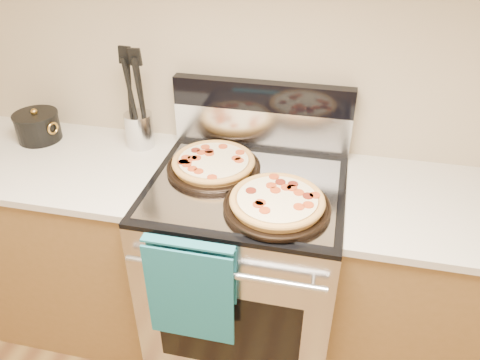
% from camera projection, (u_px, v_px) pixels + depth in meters
% --- Properties ---
extents(wall_back, '(4.00, 0.00, 4.00)m').
position_uv_depth(wall_back, '(265.00, 47.00, 1.87)').
color(wall_back, tan).
rests_on(wall_back, ground).
extents(range_body, '(0.76, 0.68, 0.90)m').
position_uv_depth(range_body, '(246.00, 272.00, 2.08)').
color(range_body, '#B7B7BC').
rests_on(range_body, ground).
extents(oven_window, '(0.56, 0.01, 0.40)m').
position_uv_depth(oven_window, '(228.00, 332.00, 1.80)').
color(oven_window, black).
rests_on(oven_window, range_body).
extents(cooktop, '(0.76, 0.68, 0.02)m').
position_uv_depth(cooktop, '(247.00, 186.00, 1.82)').
color(cooktop, black).
rests_on(cooktop, range_body).
extents(backsplash_lower, '(0.76, 0.06, 0.18)m').
position_uv_depth(backsplash_lower, '(261.00, 128.00, 2.02)').
color(backsplash_lower, silver).
rests_on(backsplash_lower, cooktop).
extents(backsplash_upper, '(0.76, 0.06, 0.12)m').
position_uv_depth(backsplash_upper, '(262.00, 96.00, 1.94)').
color(backsplash_upper, black).
rests_on(backsplash_upper, backsplash_lower).
extents(oven_handle, '(0.70, 0.03, 0.03)m').
position_uv_depth(oven_handle, '(223.00, 274.00, 1.58)').
color(oven_handle, silver).
rests_on(oven_handle, range_body).
extents(dish_towel, '(0.32, 0.05, 0.42)m').
position_uv_depth(dish_towel, '(191.00, 289.00, 1.65)').
color(dish_towel, '#187974').
rests_on(dish_towel, oven_handle).
extents(foil_sheet, '(0.70, 0.55, 0.01)m').
position_uv_depth(foil_sheet, '(245.00, 188.00, 1.79)').
color(foil_sheet, gray).
rests_on(foil_sheet, cooktop).
extents(cabinet_left, '(1.00, 0.62, 0.88)m').
position_uv_depth(cabinet_left, '(70.00, 241.00, 2.27)').
color(cabinet_left, brown).
rests_on(cabinet_left, ground).
extents(countertop_left, '(1.02, 0.64, 0.03)m').
position_uv_depth(countertop_left, '(49.00, 161.00, 2.02)').
color(countertop_left, beige).
rests_on(countertop_left, cabinet_left).
extents(cabinet_right, '(1.00, 0.62, 0.88)m').
position_uv_depth(cabinet_right, '(454.00, 302.00, 1.94)').
color(cabinet_right, brown).
rests_on(cabinet_right, ground).
extents(pepperoni_pizza_back, '(0.49, 0.49, 0.05)m').
position_uv_depth(pepperoni_pizza_back, '(214.00, 164.00, 1.89)').
color(pepperoni_pizza_back, '#B07C35').
rests_on(pepperoni_pizza_back, foil_sheet).
extents(pepperoni_pizza_front, '(0.41, 0.41, 0.05)m').
position_uv_depth(pepperoni_pizza_front, '(277.00, 203.00, 1.66)').
color(pepperoni_pizza_front, '#B07C35').
rests_on(pepperoni_pizza_front, foil_sheet).
extents(utensil_crock, '(0.14, 0.14, 0.15)m').
position_uv_depth(utensil_crock, '(140.00, 130.00, 2.06)').
color(utensil_crock, silver).
rests_on(utensil_crock, countertop_left).
extents(saucepan, '(0.24, 0.24, 0.12)m').
position_uv_depth(saucepan, '(38.00, 128.00, 2.12)').
color(saucepan, black).
rests_on(saucepan, countertop_left).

